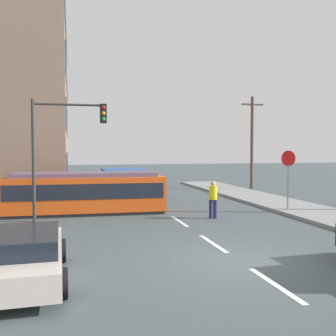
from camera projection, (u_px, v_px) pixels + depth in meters
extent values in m
plane|color=#444F52|center=(159.00, 208.00, 20.44)|extent=(120.00, 120.00, 0.00)
cube|color=gray|center=(319.00, 214.00, 18.21)|extent=(3.20, 36.00, 0.14)
cube|color=silver|center=(275.00, 285.00, 8.81)|extent=(0.16, 2.40, 0.01)
cube|color=silver|center=(213.00, 243.00, 12.69)|extent=(0.16, 2.40, 0.01)
cube|color=silver|center=(180.00, 221.00, 16.57)|extent=(0.16, 2.40, 0.01)
cube|color=silver|center=(141.00, 196.00, 25.60)|extent=(0.16, 2.40, 0.01)
cube|color=silver|center=(128.00, 187.00, 31.41)|extent=(0.16, 2.40, 0.01)
cube|color=#2D3847|center=(68.00, 165.00, 28.70)|extent=(0.06, 13.35, 1.92)
cube|color=#2D3847|center=(67.00, 122.00, 28.55)|extent=(0.06, 13.35, 1.92)
cube|color=#2D3847|center=(67.00, 78.00, 28.39)|extent=(0.06, 13.35, 1.92)
cube|color=#2D3847|center=(66.00, 33.00, 28.24)|extent=(0.06, 13.35, 1.92)
cube|color=#EB5317|center=(86.00, 193.00, 18.82)|extent=(7.59, 2.80, 1.62)
cube|color=#2D2D2D|center=(86.00, 211.00, 18.86)|extent=(7.43, 2.66, 0.15)
cube|color=#615166|center=(86.00, 174.00, 18.78)|extent=(6.82, 2.39, 0.20)
cube|color=#1E232D|center=(86.00, 189.00, 18.81)|extent=(7.29, 2.82, 0.71)
cube|color=#2B4F9A|center=(124.00, 182.00, 24.40)|extent=(2.51, 5.41, 1.50)
cube|color=black|center=(131.00, 182.00, 21.82)|extent=(2.25, 0.12, 0.90)
cube|color=black|center=(124.00, 177.00, 24.39)|extent=(2.54, 4.60, 0.60)
cylinder|color=black|center=(128.00, 194.00, 22.76)|extent=(2.55, 0.90, 0.90)
cylinder|color=black|center=(121.00, 189.00, 26.11)|extent=(2.55, 0.90, 0.90)
cylinder|color=#281F52|center=(211.00, 209.00, 17.30)|extent=(0.16, 0.16, 0.85)
cylinder|color=#281F52|center=(215.00, 209.00, 17.35)|extent=(0.16, 0.16, 0.85)
cylinder|color=yellow|center=(213.00, 193.00, 17.29)|extent=(0.36, 0.36, 0.60)
sphere|color=tan|center=(213.00, 184.00, 17.27)|extent=(0.22, 0.22, 0.22)
cube|color=#582C1F|center=(217.00, 197.00, 17.40)|extent=(0.21, 0.21, 0.24)
cube|color=beige|center=(21.00, 259.00, 9.04)|extent=(1.96, 4.54, 0.55)
cube|color=black|center=(20.00, 241.00, 8.87)|extent=(1.76, 2.52, 0.40)
cylinder|color=black|center=(62.00, 250.00, 10.59)|extent=(0.24, 0.65, 0.64)
cylinder|color=black|center=(62.00, 283.00, 8.00)|extent=(0.24, 0.65, 0.64)
cube|color=maroon|center=(50.00, 194.00, 22.27)|extent=(1.93, 4.25, 0.55)
cube|color=black|center=(50.00, 186.00, 22.10)|extent=(1.74, 2.35, 0.40)
cylinder|color=black|center=(35.00, 195.00, 23.26)|extent=(0.23, 0.64, 0.64)
cylinder|color=black|center=(67.00, 195.00, 23.74)|extent=(0.23, 0.64, 0.64)
cylinder|color=black|center=(32.00, 201.00, 20.82)|extent=(0.23, 0.64, 0.64)
cylinder|color=black|center=(67.00, 200.00, 21.30)|extent=(0.23, 0.64, 0.64)
cylinder|color=gray|center=(288.00, 187.00, 19.00)|extent=(0.07, 0.07, 2.20)
cylinder|color=red|center=(288.00, 158.00, 18.94)|extent=(0.76, 0.04, 0.76)
cylinder|color=#333333|center=(33.00, 161.00, 16.45)|extent=(0.14, 0.14, 5.20)
cylinder|color=#333333|center=(69.00, 105.00, 16.69)|extent=(2.94, 0.10, 0.10)
cube|color=black|center=(103.00, 114.00, 17.06)|extent=(0.28, 0.24, 0.84)
sphere|color=red|center=(103.00, 108.00, 16.92)|extent=(0.16, 0.16, 0.16)
sphere|color=gold|center=(104.00, 113.00, 16.93)|extent=(0.16, 0.16, 0.16)
sphere|color=green|center=(104.00, 119.00, 16.95)|extent=(0.16, 0.16, 0.16)
cylinder|color=brown|center=(252.00, 143.00, 30.16)|extent=(0.24, 0.24, 7.15)
cube|color=brown|center=(252.00, 104.00, 30.02)|extent=(1.80, 0.12, 0.12)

